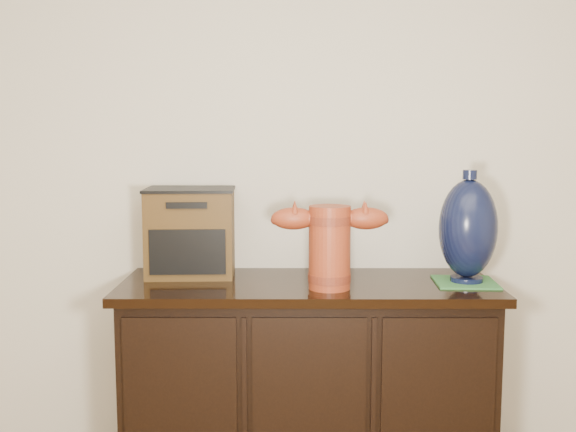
{
  "coord_description": "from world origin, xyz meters",
  "views": [
    {
      "loc": [
        -0.07,
        -0.36,
        1.34
      ],
      "look_at": [
        -0.08,
        2.18,
        1.02
      ],
      "focal_mm": 42.0,
      "sensor_mm": 36.0,
      "label": 1
    }
  ],
  "objects_px": {
    "tv_radio": "(191,232)",
    "spray_can": "(333,252)",
    "lamp_base": "(468,229)",
    "sideboard": "(307,372)",
    "terracotta_vessel": "(330,242)"
  },
  "relations": [
    {
      "from": "tv_radio",
      "to": "spray_can",
      "type": "relative_size",
      "value": 2.24
    },
    {
      "from": "lamp_base",
      "to": "spray_can",
      "type": "relative_size",
      "value": 2.63
    },
    {
      "from": "tv_radio",
      "to": "lamp_base",
      "type": "relative_size",
      "value": 0.85
    },
    {
      "from": "sideboard",
      "to": "tv_radio",
      "type": "height_order",
      "value": "tv_radio"
    },
    {
      "from": "terracotta_vessel",
      "to": "spray_can",
      "type": "distance_m",
      "value": 0.33
    },
    {
      "from": "sideboard",
      "to": "tv_radio",
      "type": "xyz_separation_m",
      "value": [
        -0.48,
        0.14,
        0.55
      ]
    },
    {
      "from": "lamp_base",
      "to": "spray_can",
      "type": "xyz_separation_m",
      "value": [
        -0.51,
        0.22,
        -0.13
      ]
    },
    {
      "from": "sideboard",
      "to": "spray_can",
      "type": "xyz_separation_m",
      "value": [
        0.11,
        0.21,
        0.45
      ]
    },
    {
      "from": "sideboard",
      "to": "spray_can",
      "type": "relative_size",
      "value": 8.87
    },
    {
      "from": "terracotta_vessel",
      "to": "tv_radio",
      "type": "height_order",
      "value": "tv_radio"
    },
    {
      "from": "sideboard",
      "to": "terracotta_vessel",
      "type": "xyz_separation_m",
      "value": [
        0.08,
        -0.11,
        0.54
      ]
    },
    {
      "from": "terracotta_vessel",
      "to": "spray_can",
      "type": "height_order",
      "value": "terracotta_vessel"
    },
    {
      "from": "tv_radio",
      "to": "spray_can",
      "type": "height_order",
      "value": "tv_radio"
    },
    {
      "from": "terracotta_vessel",
      "to": "spray_can",
      "type": "bearing_deg",
      "value": 82.86
    },
    {
      "from": "sideboard",
      "to": "tv_radio",
      "type": "relative_size",
      "value": 3.96
    }
  ]
}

